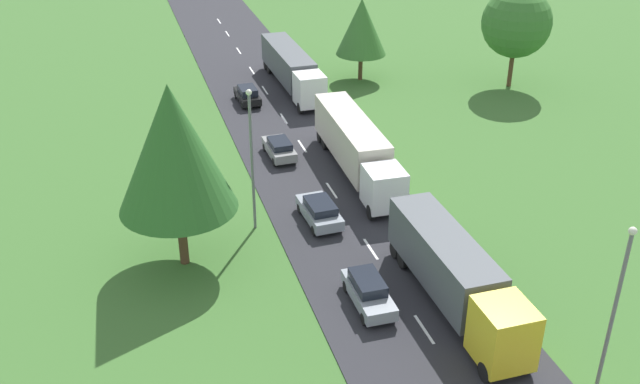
{
  "coord_description": "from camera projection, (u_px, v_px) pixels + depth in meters",
  "views": [
    {
      "loc": [
        -13.43,
        -12.24,
        23.52
      ],
      "look_at": [
        -1.61,
        27.79,
        1.48
      ],
      "focal_mm": 40.7,
      "sensor_mm": 36.0,
      "label": 1
    }
  ],
  "objects": [
    {
      "name": "road",
      "position": [
        359.0,
        232.0,
        45.49
      ],
      "size": [
        10.0,
        140.0,
        0.06
      ],
      "primitive_type": "cube",
      "color": "#2B2B30",
      "rests_on": "ground"
    },
    {
      "name": "lane_marking_centre",
      "position": [
        389.0,
        276.0,
        41.15
      ],
      "size": [
        0.16,
        118.9,
        0.01
      ],
      "color": "white",
      "rests_on": "road"
    },
    {
      "name": "truck_lead",
      "position": [
        455.0,
        273.0,
        37.72
      ],
      "size": [
        2.59,
        12.46,
        3.62
      ],
      "color": "yellow",
      "rests_on": "road"
    },
    {
      "name": "truck_second",
      "position": [
        356.0,
        146.0,
        51.98
      ],
      "size": [
        2.84,
        14.35,
        3.74
      ],
      "color": "white",
      "rests_on": "road"
    },
    {
      "name": "truck_third",
      "position": [
        292.0,
        67.0,
        68.14
      ],
      "size": [
        2.68,
        14.32,
        3.49
      ],
      "color": "white",
      "rests_on": "road"
    },
    {
      "name": "car_second",
      "position": [
        368.0,
        291.0,
        38.47
      ],
      "size": [
        1.75,
        4.38,
        1.61
      ],
      "color": "#8C939E",
      "rests_on": "road"
    },
    {
      "name": "car_third",
      "position": [
        320.0,
        211.0,
        46.23
      ],
      "size": [
        2.07,
        4.42,
        1.54
      ],
      "color": "#8C939E",
      "rests_on": "road"
    },
    {
      "name": "car_fourth",
      "position": [
        279.0,
        148.0,
        54.91
      ],
      "size": [
        1.87,
        4.15,
        1.45
      ],
      "color": "gray",
      "rests_on": "road"
    },
    {
      "name": "car_fifth",
      "position": [
        247.0,
        95.0,
        65.14
      ],
      "size": [
        1.83,
        4.07,
        1.53
      ],
      "color": "black",
      "rests_on": "road"
    },
    {
      "name": "lamppost_lead",
      "position": [
        616.0,
        305.0,
        30.96
      ],
      "size": [
        0.36,
        0.36,
        8.64
      ],
      "color": "slate",
      "rests_on": "ground"
    },
    {
      "name": "lamppost_second",
      "position": [
        252.0,
        155.0,
        43.7
      ],
      "size": [
        0.36,
        0.36,
        9.25
      ],
      "color": "slate",
      "rests_on": "ground"
    },
    {
      "name": "tree_oak",
      "position": [
        517.0,
        23.0,
        66.87
      ],
      "size": [
        6.46,
        6.46,
        9.36
      ],
      "color": "#513823",
      "rests_on": "ground"
    },
    {
      "name": "tree_birch",
      "position": [
        361.0,
        27.0,
        68.98
      ],
      "size": [
        4.85,
        4.85,
        7.92
      ],
      "color": "#513823",
      "rests_on": "ground"
    },
    {
      "name": "tree_maple",
      "position": [
        173.0,
        149.0,
        39.14
      ],
      "size": [
        6.66,
        6.66,
        10.99
      ],
      "color": "#513823",
      "rests_on": "ground"
    }
  ]
}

